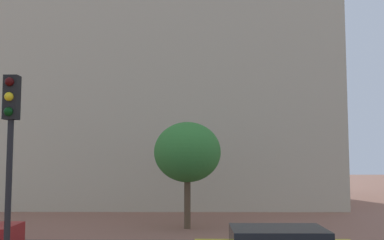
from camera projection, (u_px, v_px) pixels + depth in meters
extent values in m
cube|color=beige|center=(147.00, 103.00, 33.34)|extent=(26.08, 14.55, 14.98)
cylinder|color=beige|center=(315.00, 73.00, 27.59)|extent=(2.80, 2.80, 17.39)
cube|color=black|center=(278.00, 237.00, 11.36)|extent=(2.50, 1.64, 0.47)
cylinder|color=black|center=(5.00, 238.00, 15.80)|extent=(0.64, 0.22, 0.64)
cylinder|color=black|center=(7.00, 223.00, 8.41)|extent=(0.12, 0.12, 4.12)
cube|color=black|center=(12.00, 97.00, 8.62)|extent=(0.28, 0.24, 0.90)
sphere|color=#390606|center=(9.00, 82.00, 8.51)|extent=(0.18, 0.18, 0.18)
sphere|color=yellow|center=(9.00, 97.00, 8.49)|extent=(0.18, 0.18, 0.18)
sphere|color=#06330C|center=(8.00, 112.00, 8.46)|extent=(0.18, 0.18, 0.18)
cylinder|color=brown|center=(187.00, 204.00, 19.86)|extent=(0.30, 0.30, 2.29)
ellipsoid|color=#387F33|center=(187.00, 152.00, 20.06)|extent=(3.15, 3.15, 2.83)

